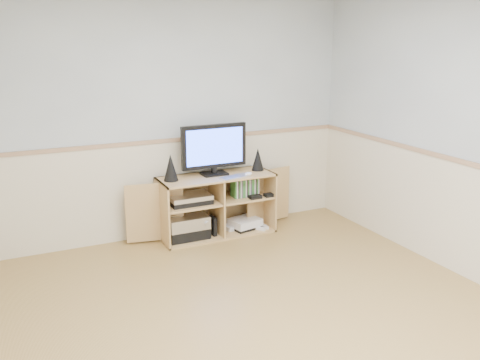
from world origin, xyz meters
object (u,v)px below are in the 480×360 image
monitor (214,148)px  game_consoles (244,224)px  media_cabinet (215,203)px  keyboard (235,177)px

monitor → game_consoles: size_ratio=1.54×
media_cabinet → game_consoles: size_ratio=4.14×
media_cabinet → monitor: bearing=-90.0°
media_cabinet → keyboard: keyboard is taller
game_consoles → keyboard: bearing=-141.5°
media_cabinet → monitor: 0.61m
monitor → keyboard: bearing=-50.5°
media_cabinet → game_consoles: 0.41m
monitor → game_consoles: bearing=-10.9°
monitor → game_consoles: (0.31, -0.06, -0.87)m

